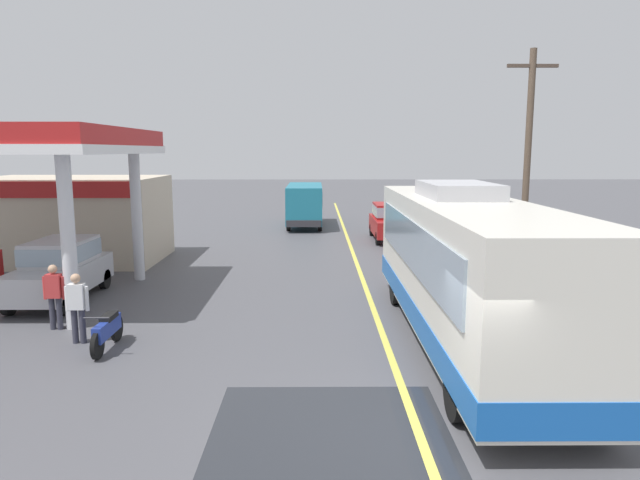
{
  "coord_description": "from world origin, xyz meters",
  "views": [
    {
      "loc": [
        -1.64,
        -7.9,
        4.45
      ],
      "look_at": [
        -1.5,
        10.0,
        1.6
      ],
      "focal_mm": 31.57,
      "sensor_mm": 36.0,
      "label": 1
    }
  ],
  "objects_px": {
    "motorcycle_parked_forecourt": "(107,330)",
    "minibus_opposing_lane": "(305,201)",
    "pedestrian_near_pump": "(54,293)",
    "pedestrian_by_shop": "(77,304)",
    "coach_bus_main": "(466,270)",
    "car_trailing_behind_bus": "(390,220)",
    "car_at_pump": "(60,267)"
  },
  "relations": [
    {
      "from": "pedestrian_near_pump",
      "to": "pedestrian_by_shop",
      "type": "height_order",
      "value": "same"
    },
    {
      "from": "minibus_opposing_lane",
      "to": "car_trailing_behind_bus",
      "type": "distance_m",
      "value": 6.82
    },
    {
      "from": "minibus_opposing_lane",
      "to": "car_at_pump",
      "type": "bearing_deg",
      "value": -112.73
    },
    {
      "from": "minibus_opposing_lane",
      "to": "pedestrian_near_pump",
      "type": "bearing_deg",
      "value": -106.78
    },
    {
      "from": "coach_bus_main",
      "to": "motorcycle_parked_forecourt",
      "type": "xyz_separation_m",
      "value": [
        -8.18,
        -0.44,
        -1.28
      ]
    },
    {
      "from": "pedestrian_by_shop",
      "to": "car_trailing_behind_bus",
      "type": "relative_size",
      "value": 0.4
    },
    {
      "from": "coach_bus_main",
      "to": "car_trailing_behind_bus",
      "type": "height_order",
      "value": "coach_bus_main"
    },
    {
      "from": "coach_bus_main",
      "to": "minibus_opposing_lane",
      "type": "xyz_separation_m",
      "value": [
        -4.11,
        20.52,
        -0.25
      ]
    },
    {
      "from": "car_at_pump",
      "to": "minibus_opposing_lane",
      "type": "relative_size",
      "value": 0.69
    },
    {
      "from": "coach_bus_main",
      "to": "motorcycle_parked_forecourt",
      "type": "distance_m",
      "value": 8.29
    },
    {
      "from": "pedestrian_by_shop",
      "to": "car_trailing_behind_bus",
      "type": "xyz_separation_m",
      "value": [
        9.25,
        15.33,
        0.08
      ]
    },
    {
      "from": "pedestrian_near_pump",
      "to": "pedestrian_by_shop",
      "type": "distance_m",
      "value": 1.44
    },
    {
      "from": "coach_bus_main",
      "to": "car_trailing_behind_bus",
      "type": "relative_size",
      "value": 2.63
    },
    {
      "from": "motorcycle_parked_forecourt",
      "to": "minibus_opposing_lane",
      "type": "bearing_deg",
      "value": 79.01
    },
    {
      "from": "car_at_pump",
      "to": "pedestrian_by_shop",
      "type": "relative_size",
      "value": 2.53
    },
    {
      "from": "minibus_opposing_lane",
      "to": "pedestrian_near_pump",
      "type": "height_order",
      "value": "minibus_opposing_lane"
    },
    {
      "from": "minibus_opposing_lane",
      "to": "pedestrian_by_shop",
      "type": "height_order",
      "value": "minibus_opposing_lane"
    },
    {
      "from": "pedestrian_by_shop",
      "to": "car_trailing_behind_bus",
      "type": "distance_m",
      "value": 17.9
    },
    {
      "from": "motorcycle_parked_forecourt",
      "to": "pedestrian_near_pump",
      "type": "bearing_deg",
      "value": 141.52
    },
    {
      "from": "pedestrian_by_shop",
      "to": "motorcycle_parked_forecourt",
      "type": "bearing_deg",
      "value": -26.7
    },
    {
      "from": "motorcycle_parked_forecourt",
      "to": "car_at_pump",
      "type": "bearing_deg",
      "value": 124.42
    },
    {
      "from": "pedestrian_near_pump",
      "to": "pedestrian_by_shop",
      "type": "bearing_deg",
      "value": -45.92
    },
    {
      "from": "motorcycle_parked_forecourt",
      "to": "pedestrian_near_pump",
      "type": "xyz_separation_m",
      "value": [
        -1.82,
        1.44,
        0.49
      ]
    },
    {
      "from": "coach_bus_main",
      "to": "car_trailing_behind_bus",
      "type": "xyz_separation_m",
      "value": [
        0.25,
        15.29,
        -0.71
      ]
    },
    {
      "from": "coach_bus_main",
      "to": "pedestrian_by_shop",
      "type": "height_order",
      "value": "coach_bus_main"
    },
    {
      "from": "motorcycle_parked_forecourt",
      "to": "car_trailing_behind_bus",
      "type": "xyz_separation_m",
      "value": [
        8.43,
        15.74,
        0.57
      ]
    },
    {
      "from": "coach_bus_main",
      "to": "minibus_opposing_lane",
      "type": "bearing_deg",
      "value": 101.33
    },
    {
      "from": "pedestrian_by_shop",
      "to": "car_trailing_behind_bus",
      "type": "bearing_deg",
      "value": 58.9
    },
    {
      "from": "car_at_pump",
      "to": "minibus_opposing_lane",
      "type": "bearing_deg",
      "value": 67.27
    },
    {
      "from": "motorcycle_parked_forecourt",
      "to": "pedestrian_by_shop",
      "type": "height_order",
      "value": "pedestrian_by_shop"
    },
    {
      "from": "coach_bus_main",
      "to": "car_at_pump",
      "type": "relative_size",
      "value": 2.63
    },
    {
      "from": "motorcycle_parked_forecourt",
      "to": "car_trailing_behind_bus",
      "type": "relative_size",
      "value": 0.43
    }
  ]
}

